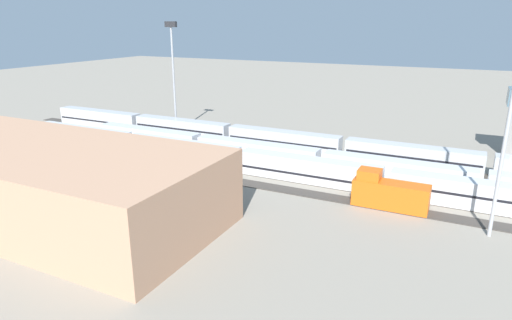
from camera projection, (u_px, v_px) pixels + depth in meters
ground_plane at (278, 167)px, 78.09m from camera, size 400.00×400.00×0.00m
track_bed_0 at (298, 152)px, 86.64m from camera, size 140.00×2.80×0.12m
track_bed_1 at (289, 159)px, 82.36m from camera, size 140.00×2.80×0.12m
track_bed_2 at (278, 166)px, 78.07m from camera, size 140.00×2.80×0.12m
track_bed_3 at (266, 175)px, 73.79m from camera, size 140.00×2.80×0.12m
track_bed_4 at (252, 184)px, 69.50m from camera, size 140.00×2.80×0.12m
train_on_track_4 at (388, 193)px, 60.17m from camera, size 10.00×3.00×5.00m
train_on_track_3 at (296, 168)px, 70.99m from camera, size 114.80×3.06×4.40m
train_on_track_2 at (322, 162)px, 74.14m from camera, size 95.60×3.00×3.80m
train_on_track_0 at (283, 141)px, 87.40m from camera, size 119.80×3.06×3.80m
light_mast_0 at (173, 62)px, 97.89m from camera, size 2.80×0.70×24.46m
maintenance_shed at (25, 177)px, 59.00m from camera, size 54.40×20.75×9.31m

